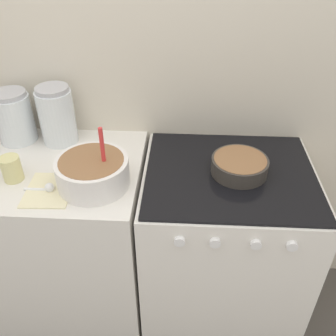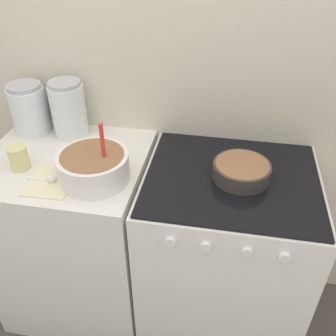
{
  "view_description": "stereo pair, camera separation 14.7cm",
  "coord_description": "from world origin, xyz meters",
  "px_view_note": "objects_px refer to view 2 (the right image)",
  "views": [
    {
      "loc": [
        0.19,
        -0.94,
        1.84
      ],
      "look_at": [
        0.12,
        0.26,
        0.98
      ],
      "focal_mm": 40.0,
      "sensor_mm": 36.0,
      "label": 1
    },
    {
      "loc": [
        0.33,
        -0.92,
        1.84
      ],
      "look_at": [
        0.12,
        0.26,
        0.98
      ],
      "focal_mm": 40.0,
      "sensor_mm": 36.0,
      "label": 2
    }
  ],
  "objects_px": {
    "mixing_bowl": "(93,165)",
    "storage_jar_middle": "(69,113)",
    "baking_pan": "(242,171)",
    "storage_jar_left": "(30,112)",
    "stove": "(222,255)",
    "tin_can": "(19,158)"
  },
  "relations": [
    {
      "from": "baking_pan",
      "to": "stove",
      "type": "bearing_deg",
      "value": -179.42
    },
    {
      "from": "baking_pan",
      "to": "storage_jar_middle",
      "type": "distance_m",
      "value": 0.83
    },
    {
      "from": "baking_pan",
      "to": "storage_jar_left",
      "type": "bearing_deg",
      "value": 168.29
    },
    {
      "from": "storage_jar_left",
      "to": "storage_jar_middle",
      "type": "xyz_separation_m",
      "value": [
        0.2,
        -0.0,
        0.01
      ]
    },
    {
      "from": "mixing_bowl",
      "to": "storage_jar_middle",
      "type": "height_order",
      "value": "storage_jar_middle"
    },
    {
      "from": "baking_pan",
      "to": "storage_jar_middle",
      "type": "relative_size",
      "value": 0.87
    },
    {
      "from": "mixing_bowl",
      "to": "stove",
      "type": "bearing_deg",
      "value": 11.44
    },
    {
      "from": "baking_pan",
      "to": "storage_jar_middle",
      "type": "height_order",
      "value": "storage_jar_middle"
    },
    {
      "from": "mixing_bowl",
      "to": "storage_jar_left",
      "type": "height_order",
      "value": "mixing_bowl"
    },
    {
      "from": "storage_jar_left",
      "to": "tin_can",
      "type": "xyz_separation_m",
      "value": [
        0.09,
        -0.3,
        -0.05
      ]
    },
    {
      "from": "storage_jar_left",
      "to": "stove",
      "type": "bearing_deg",
      "value": -12.12
    },
    {
      "from": "mixing_bowl",
      "to": "storage_jar_middle",
      "type": "xyz_separation_m",
      "value": [
        -0.22,
        0.32,
        0.05
      ]
    },
    {
      "from": "mixing_bowl",
      "to": "tin_can",
      "type": "bearing_deg",
      "value": 177.39
    },
    {
      "from": "storage_jar_middle",
      "to": "stove",
      "type": "bearing_deg",
      "value": -15.13
    },
    {
      "from": "storage_jar_left",
      "to": "baking_pan",
      "type": "bearing_deg",
      "value": -11.71
    },
    {
      "from": "stove",
      "to": "mixing_bowl",
      "type": "height_order",
      "value": "mixing_bowl"
    },
    {
      "from": "storage_jar_middle",
      "to": "baking_pan",
      "type": "bearing_deg",
      "value": -14.51
    },
    {
      "from": "stove",
      "to": "storage_jar_middle",
      "type": "bearing_deg",
      "value": 164.87
    },
    {
      "from": "baking_pan",
      "to": "storage_jar_left",
      "type": "height_order",
      "value": "storage_jar_left"
    },
    {
      "from": "baking_pan",
      "to": "tin_can",
      "type": "distance_m",
      "value": 0.9
    },
    {
      "from": "stove",
      "to": "baking_pan",
      "type": "relative_size",
      "value": 4.06
    },
    {
      "from": "baking_pan",
      "to": "storage_jar_middle",
      "type": "xyz_separation_m",
      "value": [
        -0.8,
        0.21,
        0.08
      ]
    }
  ]
}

